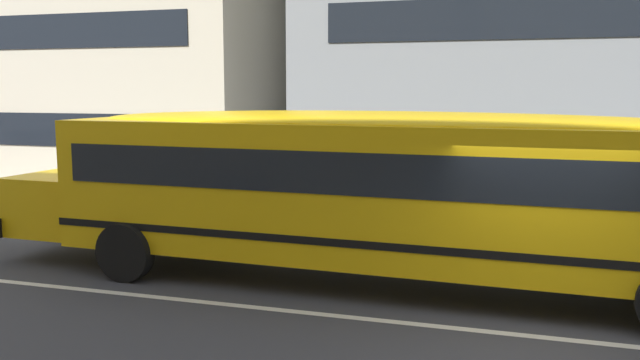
% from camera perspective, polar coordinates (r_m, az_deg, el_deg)
% --- Properties ---
extents(ground_plane, '(400.00, 400.00, 0.00)m').
position_cam_1_polar(ground_plane, '(9.84, 17.69, -12.33)').
color(ground_plane, '#38383D').
extents(sidewalk_far, '(120.00, 3.00, 0.01)m').
position_cam_1_polar(sidewalk_far, '(17.83, 17.72, -3.34)').
color(sidewalk_far, gray).
rests_on(sidewalk_far, ground_plane).
extents(lane_centreline, '(110.00, 0.16, 0.01)m').
position_cam_1_polar(lane_centreline, '(9.84, 17.69, -12.31)').
color(lane_centreline, silver).
rests_on(lane_centreline, ground_plane).
extents(school_bus, '(13.16, 3.37, 2.93)m').
position_cam_1_polar(school_bus, '(11.47, 4.21, -0.19)').
color(school_bus, yellow).
rests_on(school_bus, ground_plane).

